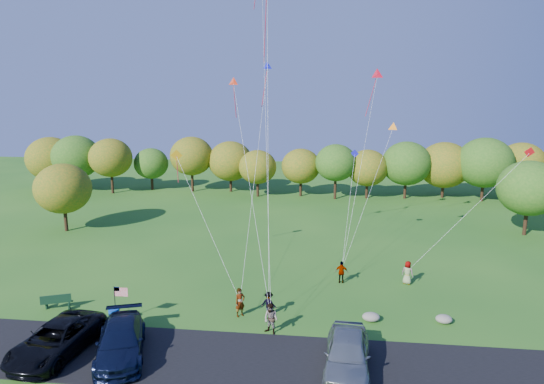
{
  "coord_description": "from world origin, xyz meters",
  "views": [
    {
      "loc": [
        4.52,
        -26.91,
        14.09
      ],
      "look_at": [
        0.62,
        6.0,
        7.13
      ],
      "focal_mm": 32.0,
      "sensor_mm": 36.0,
      "label": 1
    }
  ],
  "objects_px": {
    "flyer_d": "(342,272)",
    "flyer_e": "(407,273)",
    "minivan_navy": "(121,341)",
    "park_bench": "(57,302)",
    "minivan_dark": "(56,339)",
    "flyer_b": "(271,319)",
    "flyer_c": "(269,303)",
    "minivan_silver": "(347,353)",
    "flyer_a": "(240,302)",
    "trash_barrel": "(114,316)"
  },
  "relations": [
    {
      "from": "flyer_d",
      "to": "flyer_e",
      "type": "xyz_separation_m",
      "value": [
        4.84,
        0.4,
        0.03
      ]
    },
    {
      "from": "minivan_navy",
      "to": "park_bench",
      "type": "relative_size",
      "value": 3.24
    },
    {
      "from": "minivan_dark",
      "to": "flyer_b",
      "type": "bearing_deg",
      "value": 24.6
    },
    {
      "from": "flyer_c",
      "to": "park_bench",
      "type": "xyz_separation_m",
      "value": [
        -13.89,
        -0.89,
        -0.22
      ]
    },
    {
      "from": "minivan_navy",
      "to": "flyer_c",
      "type": "height_order",
      "value": "minivan_navy"
    },
    {
      "from": "flyer_d",
      "to": "minivan_silver",
      "type": "bearing_deg",
      "value": 94.34
    },
    {
      "from": "flyer_a",
      "to": "flyer_d",
      "type": "bearing_deg",
      "value": 2.56
    },
    {
      "from": "minivan_navy",
      "to": "flyer_b",
      "type": "distance_m",
      "value": 8.45
    },
    {
      "from": "flyer_a",
      "to": "flyer_d",
      "type": "distance_m",
      "value": 9.03
    },
    {
      "from": "flyer_c",
      "to": "flyer_d",
      "type": "bearing_deg",
      "value": -111.84
    },
    {
      "from": "minivan_dark",
      "to": "flyer_c",
      "type": "xyz_separation_m",
      "value": [
        10.8,
        6.14,
        -0.14
      ]
    },
    {
      "from": "flyer_b",
      "to": "flyer_e",
      "type": "xyz_separation_m",
      "value": [
        9.15,
        8.69,
        -0.07
      ]
    },
    {
      "from": "flyer_c",
      "to": "flyer_b",
      "type": "bearing_deg",
      "value": 117.15
    },
    {
      "from": "minivan_navy",
      "to": "flyer_a",
      "type": "height_order",
      "value": "flyer_a"
    },
    {
      "from": "flyer_b",
      "to": "flyer_d",
      "type": "height_order",
      "value": "flyer_b"
    },
    {
      "from": "flyer_e",
      "to": "park_bench",
      "type": "distance_m",
      "value": 24.54
    },
    {
      "from": "minivan_navy",
      "to": "trash_barrel",
      "type": "height_order",
      "value": "minivan_navy"
    },
    {
      "from": "flyer_a",
      "to": "minivan_navy",
      "type": "bearing_deg",
      "value": -175.95
    },
    {
      "from": "minivan_silver",
      "to": "flyer_a",
      "type": "bearing_deg",
      "value": 143.28
    },
    {
      "from": "flyer_c",
      "to": "flyer_d",
      "type": "distance_m",
      "value": 7.53
    },
    {
      "from": "minivan_navy",
      "to": "flyer_e",
      "type": "xyz_separation_m",
      "value": [
        16.84,
        12.18,
        -0.05
      ]
    },
    {
      "from": "park_bench",
      "to": "flyer_d",
      "type": "bearing_deg",
      "value": -2.76
    },
    {
      "from": "flyer_c",
      "to": "park_bench",
      "type": "distance_m",
      "value": 13.92
    },
    {
      "from": "flyer_c",
      "to": "flyer_e",
      "type": "relative_size",
      "value": 0.89
    },
    {
      "from": "flyer_d",
      "to": "trash_barrel",
      "type": "height_order",
      "value": "flyer_d"
    },
    {
      "from": "minivan_dark",
      "to": "flyer_d",
      "type": "bearing_deg",
      "value": 44.02
    },
    {
      "from": "trash_barrel",
      "to": "flyer_c",
      "type": "bearing_deg",
      "value": 14.1
    },
    {
      "from": "flyer_c",
      "to": "trash_barrel",
      "type": "xyz_separation_m",
      "value": [
        -9.28,
        -2.33,
        -0.28
      ]
    },
    {
      "from": "flyer_b",
      "to": "minivan_dark",
      "type": "bearing_deg",
      "value": -132.92
    },
    {
      "from": "minivan_silver",
      "to": "flyer_b",
      "type": "relative_size",
      "value": 3.02
    },
    {
      "from": "flyer_c",
      "to": "trash_barrel",
      "type": "bearing_deg",
      "value": 31.22
    },
    {
      "from": "flyer_c",
      "to": "flyer_d",
      "type": "relative_size",
      "value": 0.92
    },
    {
      "from": "minivan_navy",
      "to": "minivan_dark",
      "type": "bearing_deg",
      "value": 164.52
    },
    {
      "from": "minivan_navy",
      "to": "flyer_a",
      "type": "relative_size",
      "value": 3.17
    },
    {
      "from": "flyer_d",
      "to": "flyer_e",
      "type": "relative_size",
      "value": 0.96
    },
    {
      "from": "minivan_silver",
      "to": "flyer_a",
      "type": "height_order",
      "value": "minivan_silver"
    },
    {
      "from": "flyer_b",
      "to": "park_bench",
      "type": "bearing_deg",
      "value": -157.33
    },
    {
      "from": "minivan_silver",
      "to": "park_bench",
      "type": "xyz_separation_m",
      "value": [
        -18.65,
        5.03,
        -0.47
      ]
    },
    {
      "from": "minivan_navy",
      "to": "flyer_a",
      "type": "distance_m",
      "value": 7.78
    },
    {
      "from": "flyer_d",
      "to": "park_bench",
      "type": "xyz_separation_m",
      "value": [
        -18.63,
        -6.74,
        -0.28
      ]
    },
    {
      "from": "flyer_a",
      "to": "flyer_c",
      "type": "xyz_separation_m",
      "value": [
        1.78,
        0.4,
        -0.16
      ]
    },
    {
      "from": "flyer_a",
      "to": "flyer_c",
      "type": "distance_m",
      "value": 1.84
    },
    {
      "from": "park_bench",
      "to": "flyer_c",
      "type": "bearing_deg",
      "value": -19.0
    },
    {
      "from": "flyer_d",
      "to": "trash_barrel",
      "type": "distance_m",
      "value": 16.24
    },
    {
      "from": "minivan_silver",
      "to": "minivan_dark",
      "type": "bearing_deg",
      "value": -175.74
    },
    {
      "from": "minivan_dark",
      "to": "minivan_navy",
      "type": "relative_size",
      "value": 1.04
    },
    {
      "from": "minivan_silver",
      "to": "flyer_d",
      "type": "relative_size",
      "value": 3.37
    },
    {
      "from": "minivan_dark",
      "to": "minivan_navy",
      "type": "distance_m",
      "value": 3.55
    },
    {
      "from": "minivan_dark",
      "to": "flyer_e",
      "type": "bearing_deg",
      "value": 37.65
    },
    {
      "from": "flyer_a",
      "to": "trash_barrel",
      "type": "relative_size",
      "value": 1.88
    }
  ]
}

